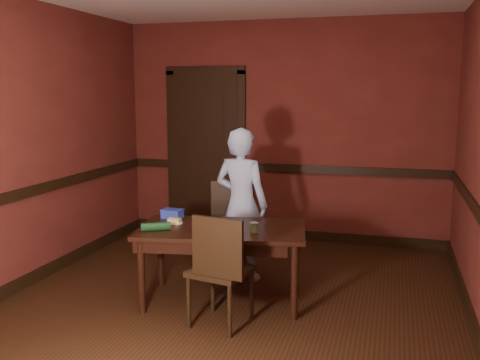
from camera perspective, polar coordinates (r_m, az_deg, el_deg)
The scene contains 19 objects.
floor at distance 4.80m, azimuth -1.20°, elevation -13.15°, with size 4.00×4.50×0.01m, color black.
wall_back at distance 6.63m, azimuth 4.60°, elevation 5.15°, with size 4.00×0.02×2.70m, color maroon.
wall_front at distance 2.43m, azimuth -17.37°, elevation -2.68°, with size 4.00×0.02×2.70m, color maroon.
wall_left at distance 5.40m, azimuth -21.99°, elevation 3.53°, with size 0.02×4.50×2.70m, color maroon.
dado_back at distance 6.66m, azimuth 4.52°, elevation 1.28°, with size 4.00×0.03×0.10m, color black.
dado_left at distance 5.45m, azimuth -21.57°, elevation -1.18°, with size 0.03×4.50×0.10m, color black.
baseboard_back at distance 6.83m, azimuth 4.43°, elevation -5.71°, with size 4.00×0.03×0.12m, color black.
baseboard_left at distance 5.66m, azimuth -21.05°, elevation -9.57°, with size 0.03×4.50×0.12m, color black.
baseboard_right at distance 4.63m, azimuth 23.73°, elevation -14.02°, with size 0.03×4.50×0.12m, color black.
door at distance 6.89m, azimuth -3.67°, elevation 3.17°, with size 1.05×0.07×2.20m.
dining_table at distance 4.77m, azimuth -1.91°, elevation -8.99°, with size 1.43×0.81×0.67m, color black.
chair_far at distance 5.35m, azimuth -1.79°, elevation -5.42°, with size 0.44×0.44×0.94m, color black, non-canonical shape.
chair_near at distance 4.28m, azimuth -2.09°, elevation -9.43°, with size 0.43×0.43×0.92m, color black, non-canonical shape.
person at distance 5.24m, azimuth 0.14°, elevation -2.59°, with size 0.55×0.36×1.50m, color #AAC4E6.
sandwich_plate at distance 4.67m, azimuth -1.61°, elevation -4.87°, with size 0.24×0.24×0.06m.
sauce_jar at distance 4.50m, azimuth 1.54°, elevation -5.07°, with size 0.07×0.07×0.08m.
cheese_saucer at distance 4.84m, azimuth -7.00°, elevation -4.40°, with size 0.14×0.14×0.05m.
food_tub at distance 5.04m, azimuth -7.23°, elevation -3.57°, with size 0.20×0.15×0.08m.
wrapped_veg at distance 4.61m, azimuth -8.99°, elevation -4.94°, with size 0.07×0.07×0.25m, color #143E1A.
Camera 1 is at (1.33, -4.23, 1.84)m, focal length 40.00 mm.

